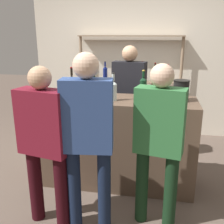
{
  "coord_description": "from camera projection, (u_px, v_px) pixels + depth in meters",
  "views": [
    {
      "loc": [
        0.53,
        -2.89,
        1.79
      ],
      "look_at": [
        0.0,
        0.0,
        0.91
      ],
      "focal_mm": 42.0,
      "sensor_mm": 36.0,
      "label": 1
    }
  ],
  "objects": [
    {
      "name": "ground_plane",
      "position": [
        112.0,
        180.0,
        3.33
      ],
      "size": [
        16.0,
        16.0,
        0.0
      ],
      "primitive_type": "plane",
      "color": "brown"
    },
    {
      "name": "customer_right",
      "position": [
        159.0,
        137.0,
        2.33
      ],
      "size": [
        0.46,
        0.27,
        1.56
      ],
      "rotation": [
        0.0,
        0.0,
        1.37
      ],
      "color": "black",
      "rests_on": "ground_plane"
    },
    {
      "name": "ice_bucket",
      "position": [
        181.0,
        91.0,
        2.9
      ],
      "size": [
        0.18,
        0.18,
        0.23
      ],
      "color": "black",
      "rests_on": "bar_counter"
    },
    {
      "name": "customer_center",
      "position": [
        88.0,
        132.0,
        2.27
      ],
      "size": [
        0.46,
        0.24,
        1.65
      ],
      "rotation": [
        0.0,
        0.0,
        1.69
      ],
      "color": "#121C33",
      "rests_on": "ground_plane"
    },
    {
      "name": "counter_bottle_0",
      "position": [
        143.0,
        86.0,
        3.12
      ],
      "size": [
        0.08,
        0.08,
        0.31
      ],
      "color": "black",
      "rests_on": "bar_counter"
    },
    {
      "name": "server_behind_counter",
      "position": [
        129.0,
        95.0,
        3.7
      ],
      "size": [
        0.48,
        0.27,
        1.64
      ],
      "rotation": [
        0.0,
        0.0,
        -1.72
      ],
      "color": "black",
      "rests_on": "ground_plane"
    },
    {
      "name": "counter_bottle_1",
      "position": [
        72.0,
        84.0,
        3.2
      ],
      "size": [
        0.07,
        0.07,
        0.34
      ],
      "color": "black",
      "rests_on": "bar_counter"
    },
    {
      "name": "back_shelf",
      "position": [
        129.0,
        71.0,
        4.62
      ],
      "size": [
        1.82,
        0.18,
        1.76
      ],
      "color": "#897056",
      "rests_on": "ground_plane"
    },
    {
      "name": "back_wall",
      "position": [
        131.0,
        56.0,
        4.72
      ],
      "size": [
        3.54,
        0.12,
        2.8
      ],
      "primitive_type": "cube",
      "color": "beige",
      "rests_on": "ground_plane"
    },
    {
      "name": "customer_left",
      "position": [
        45.0,
        138.0,
        2.36
      ],
      "size": [
        0.5,
        0.29,
        1.54
      ],
      "rotation": [
        0.0,
        0.0,
        1.37
      ],
      "color": "black",
      "rests_on": "ground_plane"
    },
    {
      "name": "bar_counter",
      "position": [
        112.0,
        141.0,
        3.18
      ],
      "size": [
        1.94,
        0.6,
        1.07
      ],
      "primitive_type": "cube",
      "color": "brown",
      "rests_on": "ground_plane"
    },
    {
      "name": "cork_jar",
      "position": [
        163.0,
        92.0,
        3.03
      ],
      "size": [
        0.13,
        0.13,
        0.16
      ],
      "color": "silver",
      "rests_on": "bar_counter"
    },
    {
      "name": "counter_bottle_2",
      "position": [
        113.0,
        90.0,
        2.91
      ],
      "size": [
        0.08,
        0.08,
        0.31
      ],
      "color": "silver",
      "rests_on": "bar_counter"
    }
  ]
}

